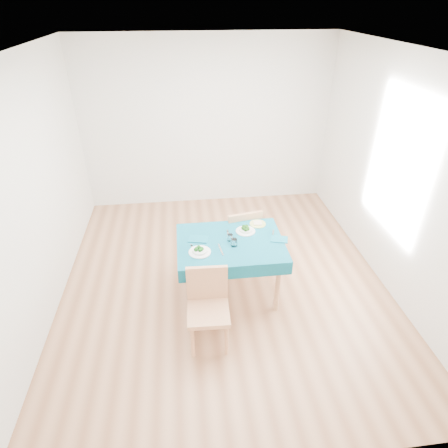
{
  "coord_description": "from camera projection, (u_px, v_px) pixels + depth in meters",
  "views": [
    {
      "loc": [
        -0.45,
        -3.69,
        3.14
      ],
      "look_at": [
        0.0,
        0.0,
        0.85
      ],
      "focal_mm": 30.0,
      "sensor_mm": 36.0,
      "label": 1
    }
  ],
  "objects": [
    {
      "name": "napkin_near",
      "position": [
        198.0,
        239.0,
        4.25
      ],
      "size": [
        0.24,
        0.19,
        0.01
      ],
      "primitive_type": "cube",
      "rotation": [
        0.0,
        0.0,
        -0.23
      ],
      "color": "#0C576C",
      "rests_on": "table"
    },
    {
      "name": "table",
      "position": [
        230.0,
        268.0,
        4.41
      ],
      "size": [
        1.19,
        0.9,
        0.76
      ],
      "primitive_type": "cube",
      "color": "#094E62",
      "rests_on": "ground"
    },
    {
      "name": "tumbler_center",
      "position": [
        230.0,
        238.0,
        4.21
      ],
      "size": [
        0.06,
        0.06,
        0.08
      ],
      "primitive_type": "cylinder",
      "color": "white",
      "rests_on": "table"
    },
    {
      "name": "tumbler_side",
      "position": [
        234.0,
        242.0,
        4.12
      ],
      "size": [
        0.07,
        0.07,
        0.09
      ],
      "primitive_type": "cylinder",
      "color": "white",
      "rests_on": "table"
    },
    {
      "name": "side_plate",
      "position": [
        258.0,
        224.0,
        4.53
      ],
      "size": [
        0.2,
        0.2,
        0.01
      ],
      "primitive_type": "cylinder",
      "color": "#C5CD64",
      "rests_on": "table"
    },
    {
      "name": "knife_far",
      "position": [
        273.0,
        234.0,
        4.34
      ],
      "size": [
        0.08,
        0.21,
        0.0
      ],
      "primitive_type": "cube",
      "rotation": [
        0.0,
        0.0,
        -0.31
      ],
      "color": "silver",
      "rests_on": "table"
    },
    {
      "name": "bread_slice",
      "position": [
        258.0,
        223.0,
        4.53
      ],
      "size": [
        0.1,
        0.1,
        0.01
      ],
      "primitive_type": "cube",
      "rotation": [
        0.0,
        0.0,
        -0.07
      ],
      "color": "beige",
      "rests_on": "side_plate"
    },
    {
      "name": "knife_near",
      "position": [
        221.0,
        250.0,
        4.08
      ],
      "size": [
        0.05,
        0.22,
        0.0
      ],
      "primitive_type": "cube",
      "rotation": [
        0.0,
        0.0,
        0.13
      ],
      "color": "silver",
      "rests_on": "table"
    },
    {
      "name": "bowl_near",
      "position": [
        200.0,
        250.0,
        4.02
      ],
      "size": [
        0.24,
        0.24,
        0.07
      ],
      "primitive_type": null,
      "color": "white",
      "rests_on": "table"
    },
    {
      "name": "bowl_far",
      "position": [
        246.0,
        229.0,
        4.38
      ],
      "size": [
        0.23,
        0.23,
        0.07
      ],
      "primitive_type": null,
      "color": "white",
      "rests_on": "table"
    },
    {
      "name": "chair_near",
      "position": [
        208.0,
        305.0,
        3.69
      ],
      "size": [
        0.44,
        0.47,
        1.04
      ],
      "primitive_type": "cube",
      "rotation": [
        0.0,
        0.0,
        -0.04
      ],
      "color": "tan",
      "rests_on": "ground"
    },
    {
      "name": "napkin_far",
      "position": [
        279.0,
        239.0,
        4.25
      ],
      "size": [
        0.22,
        0.18,
        0.01
      ],
      "primitive_type": "cube",
      "rotation": [
        0.0,
        0.0,
        -0.28
      ],
      "color": "#0C576C",
      "rests_on": "table"
    },
    {
      "name": "fork_near",
      "position": [
        193.0,
        249.0,
        4.09
      ],
      "size": [
        0.05,
        0.16,
        0.0
      ],
      "primitive_type": "cube",
      "rotation": [
        0.0,
        0.0,
        0.2
      ],
      "color": "silver",
      "rests_on": "table"
    },
    {
      "name": "room_shell",
      "position": [
        224.0,
        185.0,
        4.1
      ],
      "size": [
        4.02,
        4.52,
        2.73
      ],
      "color": "brown",
      "rests_on": "ground"
    },
    {
      "name": "fork_far",
      "position": [
        228.0,
        235.0,
        4.34
      ],
      "size": [
        0.03,
        0.16,
        0.0
      ],
      "primitive_type": "cube",
      "rotation": [
        0.0,
        0.0,
        -0.07
      ],
      "color": "silver",
      "rests_on": "table"
    },
    {
      "name": "chair_far",
      "position": [
        240.0,
        225.0,
        4.89
      ],
      "size": [
        0.53,
        0.56,
        1.12
      ],
      "primitive_type": "cube",
      "rotation": [
        0.0,
        0.0,
        3.33
      ],
      "color": "tan",
      "rests_on": "ground"
    }
  ]
}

